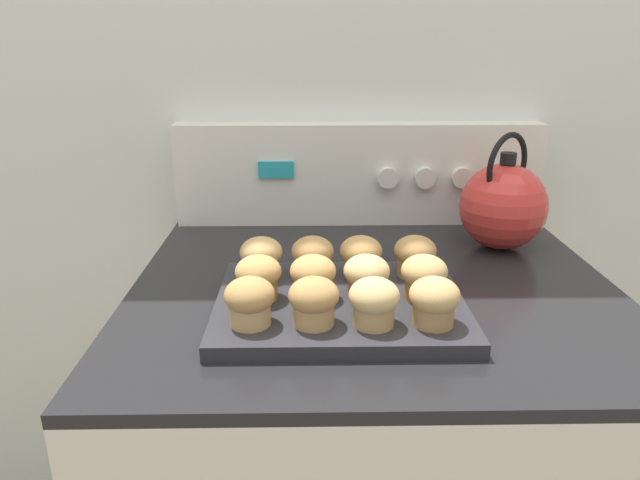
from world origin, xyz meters
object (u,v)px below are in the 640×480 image
(muffin_r0_c2, at_px, (374,301))
(muffin_r1_c3, at_px, (424,276))
(muffin_r2_c3, at_px, (415,255))
(tea_kettle, at_px, (503,205))
(muffin_r1_c2, at_px, (366,276))
(muffin_r2_c0, at_px, (261,257))
(muffin_r0_c3, at_px, (434,301))
(muffin_r1_c0, at_px, (258,277))
(muffin_r2_c1, at_px, (313,256))
(muffin_pan, at_px, (340,305))
(muffin_r1_c1, at_px, (313,276))
(muffin_r2_c2, at_px, (361,256))
(muffin_r0_c1, at_px, (314,301))
(muffin_r0_c0, at_px, (250,301))

(muffin_r0_c2, xyz_separation_m, muffin_r1_c3, (0.08, 0.08, 0.00))
(muffin_r2_c3, bearing_deg, tea_kettle, 43.28)
(muffin_r1_c2, height_order, muffin_r2_c0, same)
(muffin_r2_c0, bearing_deg, muffin_r0_c3, -34.16)
(muffin_r2_c3, distance_m, tea_kettle, 0.27)
(muffin_r1_c0, xyz_separation_m, muffin_r1_c2, (0.15, -0.00, 0.00))
(muffin_r0_c2, height_order, muffin_r1_c3, same)
(muffin_r2_c0, distance_m, muffin_r2_c1, 0.08)
(muffin_r2_c1, bearing_deg, muffin_r2_c3, 0.24)
(muffin_r0_c3, bearing_deg, muffin_r2_c3, 88.75)
(muffin_r0_c2, distance_m, muffin_r1_c3, 0.11)
(muffin_r1_c2, bearing_deg, muffin_r1_c0, 179.83)
(muffin_pan, xyz_separation_m, muffin_r1_c3, (0.12, -0.00, 0.04))
(muffin_r1_c3, relative_size, muffin_r2_c0, 1.00)
(muffin_r1_c1, distance_m, muffin_r2_c2, 0.11)
(muffin_r0_c1, relative_size, muffin_r2_c2, 1.00)
(muffin_r1_c3, xyz_separation_m, muffin_r2_c0, (-0.23, 0.08, 0.00))
(tea_kettle, bearing_deg, muffin_r1_c3, -126.42)
(muffin_r0_c3, bearing_deg, muffin_r2_c2, 116.52)
(muffin_r0_c2, distance_m, muffin_r1_c2, 0.08)
(muffin_pan, xyz_separation_m, muffin_r0_c3, (0.12, -0.08, 0.04))
(muffin_r2_c0, relative_size, tea_kettle, 0.30)
(muffin_r0_c1, relative_size, muffin_r1_c3, 1.00)
(muffin_r0_c3, distance_m, muffin_r2_c2, 0.18)
(muffin_r0_c1, distance_m, muffin_r2_c3, 0.22)
(muffin_r2_c1, bearing_deg, muffin_r1_c3, -27.47)
(muffin_r0_c2, bearing_deg, muffin_r1_c3, 44.95)
(muffin_r0_c3, distance_m, tea_kettle, 0.40)
(muffin_r1_c3, distance_m, muffin_r2_c0, 0.25)
(muffin_r0_c0, relative_size, muffin_r0_c2, 1.00)
(muffin_r1_c0, height_order, muffin_r1_c1, same)
(muffin_r0_c2, distance_m, muffin_r1_c0, 0.17)
(muffin_r0_c0, xyz_separation_m, muffin_r0_c2, (0.16, -0.00, 0.00))
(muffin_pan, bearing_deg, muffin_r1_c0, 179.67)
(muffin_r2_c1, bearing_deg, muffin_r1_c2, -46.56)
(muffin_r1_c0, bearing_deg, muffin_r2_c3, 18.81)
(muffin_r0_c1, bearing_deg, muffin_r2_c2, 64.95)
(muffin_r0_c3, xyz_separation_m, muffin_r2_c0, (-0.23, 0.16, 0.00))
(muffin_r0_c1, bearing_deg, muffin_r0_c0, 178.95)
(muffin_r0_c2, height_order, muffin_r1_c0, same)
(muffin_r0_c1, bearing_deg, muffin_r2_c1, 90.21)
(muffin_r0_c3, height_order, muffin_r2_c1, same)
(muffin_r1_c2, height_order, tea_kettle, tea_kettle)
(muffin_r0_c0, distance_m, muffin_r1_c0, 0.08)
(muffin_r0_c3, height_order, muffin_r2_c2, same)
(muffin_r2_c1, height_order, tea_kettle, tea_kettle)
(muffin_r0_c1, distance_m, muffin_r2_c0, 0.17)
(muffin_pan, bearing_deg, muffin_r0_c3, -34.57)
(muffin_r1_c1, relative_size, muffin_r1_c2, 1.00)
(muffin_r0_c0, height_order, muffin_r1_c3, same)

